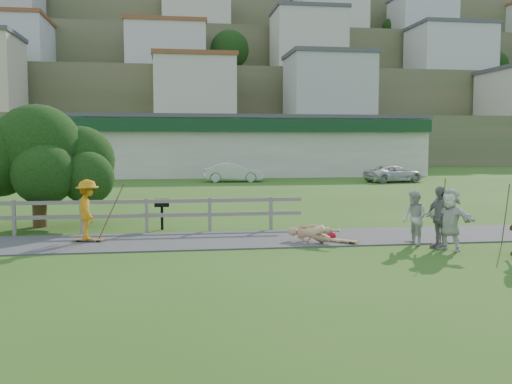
% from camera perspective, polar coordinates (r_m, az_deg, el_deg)
% --- Properties ---
extents(ground, '(260.00, 260.00, 0.00)m').
position_cam_1_polar(ground, '(15.23, -3.80, -5.85)').
color(ground, '#315819').
rests_on(ground, ground).
extents(path, '(34.00, 3.00, 0.04)m').
position_cam_1_polar(path, '(16.70, -4.22, -4.82)').
color(path, '#3E3E41').
rests_on(path, ground).
extents(fence, '(15.05, 0.10, 1.10)m').
position_cam_1_polar(fence, '(18.66, -18.95, -1.86)').
color(fence, '#68635C').
rests_on(fence, ground).
extents(strip_mall, '(32.50, 10.75, 5.10)m').
position_cam_1_polar(strip_mall, '(50.12, -2.50, 4.67)').
color(strip_mall, '#BDB4A6').
rests_on(strip_mall, ground).
extents(hillside, '(220.00, 67.00, 47.50)m').
position_cam_1_polar(hillside, '(106.85, -7.90, 11.16)').
color(hillside, '#4C5934').
rests_on(hillside, ground).
extents(skater_rider, '(0.90, 1.23, 1.71)m').
position_cam_1_polar(skater_rider, '(16.87, -16.47, -2.04)').
color(skater_rider, orange).
rests_on(skater_rider, ground).
extents(skater_fallen, '(1.35, 1.41, 0.57)m').
position_cam_1_polar(skater_fallen, '(16.22, 5.79, -4.17)').
color(skater_fallen, tan).
rests_on(skater_fallen, ground).
extents(spectator_a, '(0.67, 0.81, 1.53)m').
position_cam_1_polar(spectator_a, '(16.39, 15.54, -2.54)').
color(spectator_a, '#BCBCB7').
rests_on(spectator_a, ground).
extents(spectator_b, '(0.63, 1.06, 1.69)m').
position_cam_1_polar(spectator_b, '(16.15, 17.88, -2.43)').
color(spectator_b, gray).
rests_on(spectator_b, ground).
extents(spectator_d, '(1.20, 1.57, 1.65)m').
position_cam_1_polar(spectator_d, '(15.91, 18.86, -2.63)').
color(spectator_d, silver).
rests_on(spectator_d, ground).
extents(car_silver, '(4.35, 1.68, 1.41)m').
position_cam_1_polar(car_silver, '(41.27, -2.32, 2.00)').
color(car_silver, silver).
rests_on(car_silver, ground).
extents(car_white, '(4.63, 2.90, 1.19)m').
position_cam_1_polar(car_white, '(42.13, 13.63, 1.77)').
color(car_white, silver).
rests_on(car_white, ground).
extents(tree, '(4.86, 4.86, 3.86)m').
position_cam_1_polar(tree, '(20.55, -20.94, 2.06)').
color(tree, black).
rests_on(tree, ground).
extents(bbq, '(0.48, 0.37, 1.01)m').
position_cam_1_polar(bbq, '(18.93, -9.38, -2.22)').
color(bbq, black).
rests_on(bbq, ground).
extents(longboard_rider, '(0.89, 0.37, 0.10)m').
position_cam_1_polar(longboard_rider, '(16.98, -16.40, -4.75)').
color(longboard_rider, olive).
rests_on(longboard_rider, ground).
extents(longboard_fallen, '(0.83, 0.84, 0.11)m').
position_cam_1_polar(longboard_fallen, '(16.37, 8.60, -4.94)').
color(longboard_fallen, olive).
rests_on(longboard_fallen, ground).
extents(helmet, '(0.30, 0.30, 0.30)m').
position_cam_1_polar(helmet, '(16.73, 7.49, -4.38)').
color(helmet, maroon).
rests_on(helmet, ground).
extents(pole_rider, '(0.03, 0.03, 1.82)m').
position_cam_1_polar(pole_rider, '(17.18, -14.31, -1.69)').
color(pole_rider, brown).
rests_on(pole_rider, ground).
extents(pole_spec_left, '(0.03, 0.03, 1.91)m').
position_cam_1_polar(pole_spec_left, '(16.08, 18.16, -2.07)').
color(pole_spec_left, brown).
rests_on(pole_spec_left, ground).
extents(pole_spec_right, '(0.03, 0.03, 1.73)m').
position_cam_1_polar(pole_spec_right, '(17.26, 23.69, -2.07)').
color(pole_spec_right, brown).
rests_on(pole_spec_right, ground).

